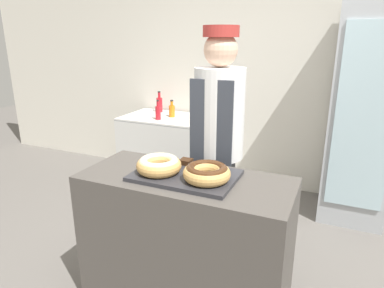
{
  "coord_description": "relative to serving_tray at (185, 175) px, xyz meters",
  "views": [
    {
      "loc": [
        0.8,
        -1.71,
        1.69
      ],
      "look_at": [
        0.0,
        0.1,
        1.07
      ],
      "focal_mm": 32.0,
      "sensor_mm": 36.0,
      "label": 1
    }
  ],
  "objects": [
    {
      "name": "donut_light_glaze",
      "position": [
        -0.15,
        -0.04,
        0.06
      ],
      "size": [
        0.27,
        0.27,
        0.09
      ],
      "color": "tan",
      "rests_on": "serving_tray"
    },
    {
      "name": "display_counter",
      "position": [
        0.0,
        0.0,
        -0.46
      ],
      "size": [
        1.28,
        0.56,
        0.89
      ],
      "color": "#4C4742",
      "rests_on": "ground_plane"
    },
    {
      "name": "baker_person",
      "position": [
        0.02,
        0.53,
        0.04
      ],
      "size": [
        0.36,
        0.36,
        1.76
      ],
      "color": "#4C4C51",
      "rests_on": "ground_plane"
    },
    {
      "name": "chest_freezer",
      "position": [
        -1.07,
        1.73,
        -0.5
      ],
      "size": [
        0.97,
        0.68,
        0.81
      ],
      "color": "silver",
      "rests_on": "ground_plane"
    },
    {
      "name": "bottle_orange",
      "position": [
        -0.99,
        1.75,
        -0.02
      ],
      "size": [
        0.07,
        0.07,
        0.2
      ],
      "color": "orange",
      "rests_on": "chest_freezer"
    },
    {
      "name": "beverage_fridge",
      "position": [
        0.99,
        1.73,
        0.09
      ],
      "size": [
        0.57,
        0.65,
        1.98
      ],
      "color": "#ADB2B7",
      "rests_on": "ground_plane"
    },
    {
      "name": "brownie_back_left",
      "position": [
        -0.06,
        0.15,
        0.03
      ],
      "size": [
        0.07,
        0.07,
        0.03
      ],
      "color": "#382111",
      "rests_on": "serving_tray"
    },
    {
      "name": "brownie_back_right",
      "position": [
        0.06,
        0.15,
        0.03
      ],
      "size": [
        0.07,
        0.07,
        0.03
      ],
      "color": "#382111",
      "rests_on": "serving_tray"
    },
    {
      "name": "wall_back",
      "position": [
        0.0,
        2.13,
        0.45
      ],
      "size": [
        8.0,
        0.06,
        2.7
      ],
      "color": "silver",
      "rests_on": "ground_plane"
    },
    {
      "name": "bottle_red",
      "position": [
        -1.07,
        1.56,
        -0.01
      ],
      "size": [
        0.06,
        0.06,
        0.22
      ],
      "color": "red",
      "rests_on": "chest_freezer"
    },
    {
      "name": "serving_tray",
      "position": [
        0.0,
        0.0,
        0.0
      ],
      "size": [
        0.61,
        0.4,
        0.02
      ],
      "color": "#2D2D33",
      "rests_on": "display_counter"
    },
    {
      "name": "bottle_red_b",
      "position": [
        -1.25,
        1.93,
        0.0
      ],
      "size": [
        0.07,
        0.07,
        0.26
      ],
      "color": "red",
      "rests_on": "chest_freezer"
    },
    {
      "name": "donut_chocolate_glaze",
      "position": [
        0.15,
        -0.04,
        0.06
      ],
      "size": [
        0.27,
        0.27,
        0.09
      ],
      "color": "tan",
      "rests_on": "serving_tray"
    }
  ]
}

